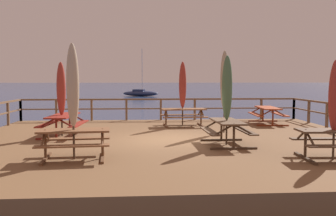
{
  "coord_description": "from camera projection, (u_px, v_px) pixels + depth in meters",
  "views": [
    {
      "loc": [
        -0.96,
        -12.54,
        2.75
      ],
      "look_at": [
        0.0,
        0.93,
        1.7
      ],
      "focal_mm": 39.6,
      "sensor_mm": 36.0,
      "label": 1
    }
  ],
  "objects": [
    {
      "name": "ground_plane",
      "position": [
        170.0,
        159.0,
        12.75
      ],
      "size": [
        600.0,
        600.0,
        0.0
      ],
      "primitive_type": "plane",
      "color": "navy"
    },
    {
      "name": "wooden_deck",
      "position": [
        170.0,
        149.0,
        12.73
      ],
      "size": [
        14.09,
        12.34,
        0.7
      ],
      "primitive_type": "cube",
      "color": "brown",
      "rests_on": "ground"
    },
    {
      "name": "railing_waterside_far",
      "position": [
        161.0,
        105.0,
        18.63
      ],
      "size": [
        13.89,
        0.1,
        1.09
      ],
      "color": "brown",
      "rests_on": "wooden_deck"
    },
    {
      "name": "picnic_table_mid_right",
      "position": [
        227.0,
        127.0,
        11.54
      ],
      "size": [
        1.44,
        1.94,
        0.78
      ],
      "color": "brown",
      "rests_on": "wooden_deck"
    },
    {
      "name": "picnic_table_front_right",
      "position": [
        268.0,
        112.0,
        17.06
      ],
      "size": [
        1.57,
        2.23,
        0.78
      ],
      "color": "#993819",
      "rests_on": "wooden_deck"
    },
    {
      "name": "picnic_table_mid_centre",
      "position": [
        331.0,
        138.0,
        9.46
      ],
      "size": [
        1.73,
        1.49,
        0.78
      ],
      "color": "brown",
      "rests_on": "wooden_deck"
    },
    {
      "name": "picnic_table_front_left",
      "position": [
        74.0,
        138.0,
        9.48
      ],
      "size": [
        1.9,
        1.54,
        0.78
      ],
      "color": "brown",
      "rests_on": "wooden_deck"
    },
    {
      "name": "picnic_table_back_right",
      "position": [
        184.0,
        113.0,
        16.25
      ],
      "size": [
        1.98,
        1.48,
        0.78
      ],
      "color": "brown",
      "rests_on": "wooden_deck"
    },
    {
      "name": "picnic_table_back_left",
      "position": [
        63.0,
        120.0,
        13.41
      ],
      "size": [
        1.52,
        2.26,
        0.78
      ],
      "color": "maroon",
      "rests_on": "wooden_deck"
    },
    {
      "name": "patio_umbrella_tall_back_right",
      "position": [
        227.0,
        88.0,
        11.49
      ],
      "size": [
        0.32,
        0.32,
        2.79
      ],
      "color": "#4C3828",
      "rests_on": "wooden_deck"
    },
    {
      "name": "patio_umbrella_tall_mid_left",
      "position": [
        224.0,
        81.0,
        14.16
      ],
      "size": [
        0.32,
        0.32,
        3.15
      ],
      "color": "#4C3828",
      "rests_on": "wooden_deck"
    },
    {
      "name": "patio_umbrella_tall_front",
      "position": [
        335.0,
        96.0,
        9.35
      ],
      "size": [
        0.32,
        0.32,
        2.55
      ],
      "color": "#4C3828",
      "rests_on": "wooden_deck"
    },
    {
      "name": "patio_umbrella_short_front",
      "position": [
        73.0,
        86.0,
        9.37
      ],
      "size": [
        0.32,
        0.32,
        2.96
      ],
      "color": "#4C3828",
      "rests_on": "wooden_deck"
    },
    {
      "name": "patio_umbrella_short_back",
      "position": [
        183.0,
        85.0,
        16.18
      ],
      "size": [
        0.32,
        0.32,
        2.82
      ],
      "color": "#4C3828",
      "rests_on": "wooden_deck"
    },
    {
      "name": "patio_umbrella_tall_mid_right",
      "position": [
        61.0,
        89.0,
        13.27
      ],
      "size": [
        0.32,
        0.32,
        2.67
      ],
      "color": "#4C3828",
      "rests_on": "wooden_deck"
    },
    {
      "name": "sailboat_distant",
      "position": [
        140.0,
        93.0,
        60.52
      ],
      "size": [
        6.22,
        3.53,
        7.72
      ],
      "color": "navy",
      "rests_on": "ground"
    }
  ]
}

